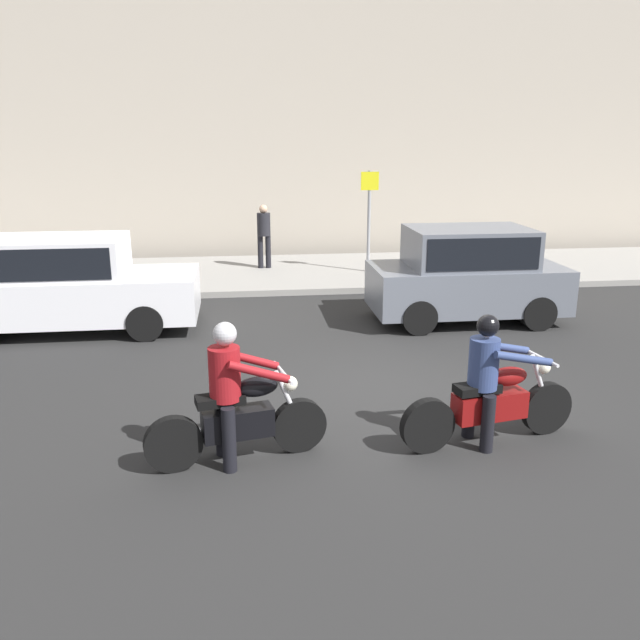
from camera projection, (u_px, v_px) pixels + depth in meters
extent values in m
plane|color=#242424|center=(386.00, 392.00, 9.17)|extent=(80.00, 80.00, 0.00)
cube|color=gray|center=(318.00, 272.00, 16.78)|extent=(40.00, 4.40, 0.14)
cube|color=#A89E8E|center=(303.00, 68.00, 18.60)|extent=(40.00, 1.40, 10.58)
cylinder|color=black|center=(546.00, 408.00, 7.83)|extent=(0.65, 0.24, 0.64)
cylinder|color=black|center=(427.00, 426.00, 7.36)|extent=(0.65, 0.24, 0.64)
cylinder|color=silver|center=(540.00, 383.00, 7.70)|extent=(0.35, 0.12, 0.74)
cube|color=maroon|center=(490.00, 405.00, 7.56)|extent=(0.91, 0.44, 0.32)
ellipsoid|color=maroon|center=(508.00, 376.00, 7.53)|extent=(0.52, 0.33, 0.22)
cube|color=black|center=(477.00, 388.00, 7.44)|extent=(0.56, 0.34, 0.10)
cylinder|color=silver|center=(539.00, 356.00, 7.59)|extent=(0.17, 0.69, 0.04)
sphere|color=silver|center=(543.00, 367.00, 7.66)|extent=(0.17, 0.17, 0.17)
cylinder|color=silver|center=(459.00, 413.00, 7.65)|extent=(0.70, 0.20, 0.07)
cylinder|color=black|center=(488.00, 424.00, 7.37)|extent=(0.18, 0.18, 0.67)
cylinder|color=black|center=(469.00, 410.00, 7.73)|extent=(0.18, 0.18, 0.67)
cylinder|color=navy|center=(484.00, 364.00, 7.38)|extent=(0.40, 0.40, 0.59)
cylinder|color=navy|center=(524.00, 359.00, 7.26)|extent=(0.76, 0.23, 0.26)
cylinder|color=navy|center=(501.00, 347.00, 7.66)|extent=(0.76, 0.23, 0.26)
sphere|color=tan|center=(488.00, 328.00, 7.27)|extent=(0.20, 0.20, 0.20)
sphere|color=black|center=(488.00, 326.00, 7.26)|extent=(0.25, 0.25, 0.25)
cylinder|color=black|center=(299.00, 425.00, 7.39)|extent=(0.64, 0.25, 0.62)
cylinder|color=black|center=(173.00, 444.00, 6.94)|extent=(0.64, 0.25, 0.62)
cylinder|color=silver|center=(289.00, 400.00, 7.26)|extent=(0.34, 0.13, 0.72)
cube|color=black|center=(238.00, 423.00, 7.12)|extent=(0.81, 0.44, 0.32)
ellipsoid|color=black|center=(256.00, 387.00, 7.09)|extent=(0.52, 0.34, 0.22)
cube|color=black|center=(220.00, 400.00, 6.99)|extent=(0.56, 0.34, 0.10)
cylinder|color=silver|center=(283.00, 373.00, 7.15)|extent=(0.19, 0.69, 0.04)
sphere|color=silver|center=(290.00, 384.00, 7.21)|extent=(0.17, 0.17, 0.17)
cylinder|color=silver|center=(208.00, 431.00, 7.21)|extent=(0.70, 0.22, 0.07)
cylinder|color=black|center=(229.00, 440.00, 6.92)|extent=(0.18, 0.18, 0.73)
cylinder|color=black|center=(222.00, 425.00, 7.28)|extent=(0.18, 0.18, 0.73)
cylinder|color=maroon|center=(225.00, 374.00, 6.92)|extent=(0.40, 0.40, 0.58)
cylinder|color=maroon|center=(259.00, 372.00, 6.81)|extent=(0.68, 0.23, 0.33)
cylinder|color=maroon|center=(249.00, 359.00, 7.21)|extent=(0.68, 0.23, 0.33)
sphere|color=tan|center=(225.00, 336.00, 6.82)|extent=(0.20, 0.20, 0.20)
sphere|color=#B7B7BC|center=(225.00, 334.00, 6.81)|extent=(0.25, 0.25, 0.25)
cube|color=slate|center=(466.00, 287.00, 12.48)|extent=(3.63, 1.70, 0.84)
cube|color=slate|center=(469.00, 247.00, 12.27)|extent=(2.25, 1.56, 0.72)
cube|color=black|center=(469.00, 247.00, 12.27)|extent=(2.07, 1.59, 0.58)
cylinder|color=black|center=(521.00, 303.00, 12.71)|extent=(0.64, 1.76, 0.64)
cylinder|color=black|center=(408.00, 306.00, 12.44)|extent=(0.64, 1.76, 0.64)
cube|color=silver|center=(69.00, 297.00, 11.87)|extent=(4.60, 1.76, 0.80)
cube|color=silver|center=(52.00, 257.00, 11.64)|extent=(2.53, 1.62, 0.68)
cube|color=black|center=(52.00, 257.00, 11.64)|extent=(2.33, 1.65, 0.54)
cylinder|color=black|center=(151.00, 311.00, 12.13)|extent=(0.64, 1.82, 0.64)
cylinder|color=gray|center=(369.00, 222.00, 16.19)|extent=(0.08, 0.08, 2.49)
cube|color=yellow|center=(370.00, 181.00, 15.89)|extent=(0.44, 0.03, 0.44)
cylinder|color=black|center=(260.00, 252.00, 16.84)|extent=(0.14, 0.14, 0.84)
cylinder|color=black|center=(268.00, 252.00, 16.86)|extent=(0.14, 0.14, 0.84)
cylinder|color=black|center=(264.00, 224.00, 16.66)|extent=(0.34, 0.34, 0.58)
sphere|color=tan|center=(263.00, 209.00, 16.55)|extent=(0.21, 0.21, 0.21)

